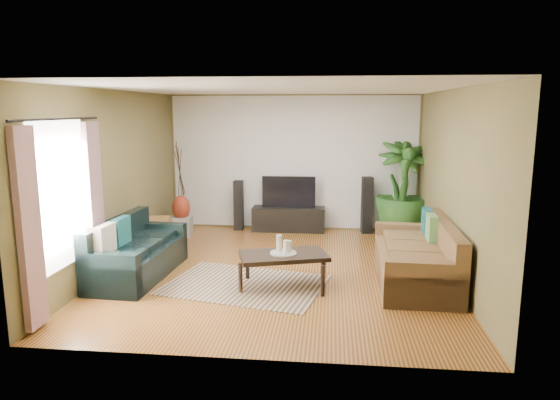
# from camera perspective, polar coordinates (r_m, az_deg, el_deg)

# --- Properties ---
(floor) EXTENTS (5.50, 5.50, 0.00)m
(floor) POSITION_cam_1_polar(r_m,az_deg,el_deg) (7.66, -0.16, -8.02)
(floor) COLOR olive
(floor) RESTS_ON ground
(ceiling) EXTENTS (5.50, 5.50, 0.00)m
(ceiling) POSITION_cam_1_polar(r_m,az_deg,el_deg) (7.27, -0.17, 12.61)
(ceiling) COLOR white
(ceiling) RESTS_ON ground
(wall_back) EXTENTS (5.00, 0.00, 5.00)m
(wall_back) POSITION_cam_1_polar(r_m,az_deg,el_deg) (10.06, 1.52, 4.30)
(wall_back) COLOR brown
(wall_back) RESTS_ON ground
(wall_front) EXTENTS (5.00, 0.00, 5.00)m
(wall_front) POSITION_cam_1_polar(r_m,az_deg,el_deg) (4.66, -3.78, -2.89)
(wall_front) COLOR brown
(wall_front) RESTS_ON ground
(wall_left) EXTENTS (0.00, 5.50, 5.50)m
(wall_left) POSITION_cam_1_polar(r_m,az_deg,el_deg) (8.00, -18.27, 2.19)
(wall_left) COLOR brown
(wall_left) RESTS_ON ground
(wall_right) EXTENTS (0.00, 5.50, 5.50)m
(wall_right) POSITION_cam_1_polar(r_m,az_deg,el_deg) (7.50, 19.20, 1.62)
(wall_right) COLOR brown
(wall_right) RESTS_ON ground
(backwall_panel) EXTENTS (4.90, 0.00, 4.90)m
(backwall_panel) POSITION_cam_1_polar(r_m,az_deg,el_deg) (10.05, 1.51, 4.29)
(backwall_panel) COLOR white
(backwall_panel) RESTS_ON ground
(window_pane) EXTENTS (0.00, 1.80, 1.80)m
(window_pane) POSITION_cam_1_polar(r_m,az_deg,el_deg) (6.58, -23.80, 0.59)
(window_pane) COLOR white
(window_pane) RESTS_ON ground
(curtain_near) EXTENTS (0.08, 0.35, 2.20)m
(curtain_near) POSITION_cam_1_polar(r_m,az_deg,el_deg) (5.97, -26.74, -3.02)
(curtain_near) COLOR gray
(curtain_near) RESTS_ON ground
(curtain_far) EXTENTS (0.08, 0.35, 2.20)m
(curtain_far) POSITION_cam_1_polar(r_m,az_deg,el_deg) (7.25, -20.40, -0.35)
(curtain_far) COLOR gray
(curtain_far) RESTS_ON ground
(curtain_rod) EXTENTS (0.03, 1.90, 0.03)m
(curtain_rod) POSITION_cam_1_polar(r_m,az_deg,el_deg) (6.47, -24.00, 8.45)
(curtain_rod) COLOR black
(curtain_rod) RESTS_ON ground
(sofa_left) EXTENTS (0.92, 1.95, 0.85)m
(sofa_left) POSITION_cam_1_polar(r_m,az_deg,el_deg) (7.58, -15.94, -5.28)
(sofa_left) COLOR black
(sofa_left) RESTS_ON floor
(sofa_right) EXTENTS (1.07, 2.25, 0.85)m
(sofa_right) POSITION_cam_1_polar(r_m,az_deg,el_deg) (7.34, 15.18, -5.75)
(sofa_right) COLOR brown
(sofa_right) RESTS_ON floor
(area_rug) EXTENTS (2.40, 1.93, 0.01)m
(area_rug) POSITION_cam_1_polar(r_m,az_deg,el_deg) (7.06, -4.03, -9.63)
(area_rug) COLOR tan
(area_rug) RESTS_ON floor
(coffee_table) EXTENTS (1.31, 0.96, 0.48)m
(coffee_table) POSITION_cam_1_polar(r_m,az_deg,el_deg) (6.89, 0.38, -8.04)
(coffee_table) COLOR black
(coffee_table) RESTS_ON floor
(candle_tray) EXTENTS (0.36, 0.36, 0.02)m
(candle_tray) POSITION_cam_1_polar(r_m,az_deg,el_deg) (6.82, 0.38, -6.07)
(candle_tray) COLOR gray
(candle_tray) RESTS_ON coffee_table
(candle_tall) EXTENTS (0.07, 0.07, 0.23)m
(candle_tall) POSITION_cam_1_polar(r_m,az_deg,el_deg) (6.82, -0.10, -4.98)
(candle_tall) COLOR beige
(candle_tall) RESTS_ON candle_tray
(candle_mid) EXTENTS (0.07, 0.07, 0.18)m
(candle_mid) POSITION_cam_1_polar(r_m,az_deg,el_deg) (6.75, 0.69, -5.38)
(candle_mid) COLOR #F4E6CE
(candle_mid) RESTS_ON candle_tray
(candle_short) EXTENTS (0.07, 0.07, 0.15)m
(candle_short) POSITION_cam_1_polar(r_m,az_deg,el_deg) (6.85, 1.02, -5.29)
(candle_short) COLOR white
(candle_short) RESTS_ON candle_tray
(tv_stand) EXTENTS (1.45, 0.44, 0.48)m
(tv_stand) POSITION_cam_1_polar(r_m,az_deg,el_deg) (10.00, 0.99, -2.19)
(tv_stand) COLOR black
(tv_stand) RESTS_ON floor
(television) EXTENTS (1.06, 0.06, 0.62)m
(television) POSITION_cam_1_polar(r_m,az_deg,el_deg) (9.89, 1.00, 0.94)
(television) COLOR black
(television) RESTS_ON tv_stand
(speaker_left) EXTENTS (0.18, 0.20, 1.00)m
(speaker_left) POSITION_cam_1_polar(r_m,az_deg,el_deg) (10.08, -4.75, -0.61)
(speaker_left) COLOR black
(speaker_left) RESTS_ON floor
(speaker_right) EXTENTS (0.22, 0.24, 1.11)m
(speaker_right) POSITION_cam_1_polar(r_m,az_deg,el_deg) (9.92, 9.91, -0.58)
(speaker_right) COLOR black
(speaker_right) RESTS_ON floor
(potted_plant) EXTENTS (1.26, 1.26, 1.83)m
(potted_plant) POSITION_cam_1_polar(r_m,az_deg,el_deg) (9.84, 13.79, 1.30)
(potted_plant) COLOR #224F1A
(potted_plant) RESTS_ON floor
(plant_pot) EXTENTS (0.34, 0.34, 0.26)m
(plant_pot) POSITION_cam_1_polar(r_m,az_deg,el_deg) (9.99, 13.60, -3.13)
(plant_pot) COLOR black
(plant_pot) RESTS_ON floor
(pedestal) EXTENTS (0.42, 0.42, 0.38)m
(pedestal) POSITION_cam_1_polar(r_m,az_deg,el_deg) (9.80, -11.16, -2.95)
(pedestal) COLOR #959592
(pedestal) RESTS_ON floor
(vase) EXTENTS (0.35, 0.35, 0.48)m
(vase) POSITION_cam_1_polar(r_m,az_deg,el_deg) (9.72, -11.24, -0.88)
(vase) COLOR maroon
(vase) RESTS_ON pedestal
(side_table) EXTENTS (0.61, 0.61, 0.57)m
(side_table) POSITION_cam_1_polar(r_m,az_deg,el_deg) (8.86, -14.24, -3.89)
(side_table) COLOR brown
(side_table) RESTS_ON floor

